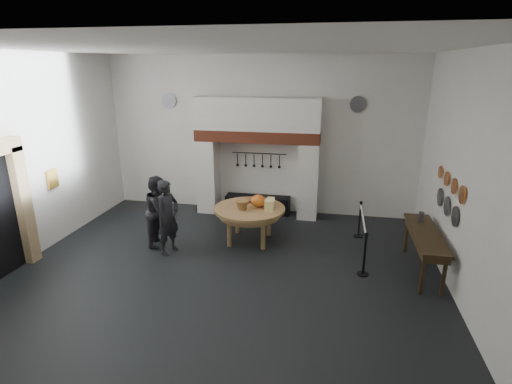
% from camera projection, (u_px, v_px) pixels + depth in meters
% --- Properties ---
extents(floor, '(9.00, 8.00, 0.02)m').
position_uv_depth(floor, '(225.00, 272.00, 8.47)').
color(floor, black).
rests_on(floor, ground).
extents(ceiling, '(9.00, 8.00, 0.02)m').
position_uv_depth(ceiling, '(219.00, 47.00, 7.10)').
color(ceiling, silver).
rests_on(ceiling, wall_back).
extents(wall_back, '(9.00, 0.02, 4.50)m').
position_uv_depth(wall_back, '(260.00, 136.00, 11.53)').
color(wall_back, silver).
rests_on(wall_back, floor).
extents(wall_front, '(9.00, 0.02, 4.50)m').
position_uv_depth(wall_front, '(115.00, 266.00, 4.04)').
color(wall_front, silver).
rests_on(wall_front, floor).
extents(wall_left, '(0.02, 8.00, 4.50)m').
position_uv_depth(wall_left, '(21.00, 160.00, 8.61)').
color(wall_left, silver).
rests_on(wall_left, floor).
extents(wall_right, '(0.02, 8.00, 4.50)m').
position_uv_depth(wall_right, '(471.00, 182.00, 6.96)').
color(wall_right, silver).
rests_on(wall_right, floor).
extents(chimney_pier_left, '(0.55, 0.70, 2.15)m').
position_uv_depth(chimney_pier_left, '(209.00, 176.00, 11.82)').
color(chimney_pier_left, silver).
rests_on(chimney_pier_left, floor).
extents(chimney_pier_right, '(0.55, 0.70, 2.15)m').
position_uv_depth(chimney_pier_right, '(308.00, 181.00, 11.28)').
color(chimney_pier_right, silver).
rests_on(chimney_pier_right, floor).
extents(hearth_brick_band, '(3.50, 0.72, 0.32)m').
position_uv_depth(hearth_brick_band, '(257.00, 136.00, 11.18)').
color(hearth_brick_band, '#9E442B').
rests_on(hearth_brick_band, chimney_pier_left).
extents(chimney_hood, '(3.50, 0.70, 0.90)m').
position_uv_depth(chimney_hood, '(257.00, 114.00, 11.00)').
color(chimney_hood, silver).
rests_on(chimney_hood, hearth_brick_band).
extents(iron_range, '(1.90, 0.45, 0.50)m').
position_uv_depth(iron_range, '(258.00, 204.00, 11.87)').
color(iron_range, black).
rests_on(iron_range, floor).
extents(utensil_rail, '(1.60, 0.02, 0.02)m').
position_uv_depth(utensil_rail, '(259.00, 153.00, 11.60)').
color(utensil_rail, black).
rests_on(utensil_rail, wall_back).
extents(door_jamb_far, '(0.22, 0.30, 2.60)m').
position_uv_depth(door_jamb_far, '(23.00, 206.00, 8.60)').
color(door_jamb_far, tan).
rests_on(door_jamb_far, floor).
extents(wall_plaque, '(0.05, 0.34, 0.44)m').
position_uv_depth(wall_plaque, '(53.00, 179.00, 9.55)').
color(wall_plaque, gold).
rests_on(wall_plaque, wall_left).
extents(work_table, '(1.96, 1.96, 0.07)m').
position_uv_depth(work_table, '(250.00, 209.00, 9.76)').
color(work_table, '#A5764E').
rests_on(work_table, floor).
extents(pumpkin, '(0.36, 0.36, 0.31)m').
position_uv_depth(pumpkin, '(258.00, 201.00, 9.76)').
color(pumpkin, orange).
rests_on(pumpkin, work_table).
extents(cheese_block_big, '(0.22, 0.22, 0.24)m').
position_uv_depth(cheese_block_big, '(269.00, 205.00, 9.57)').
color(cheese_block_big, '#F3E591').
rests_on(cheese_block_big, work_table).
extents(cheese_block_small, '(0.18, 0.18, 0.20)m').
position_uv_depth(cheese_block_small, '(271.00, 202.00, 9.87)').
color(cheese_block_small, '#DED985').
rests_on(cheese_block_small, work_table).
extents(wicker_basket, '(0.36, 0.36, 0.22)m').
position_uv_depth(wicker_basket, '(242.00, 205.00, 9.60)').
color(wicker_basket, '#A1743B').
rests_on(wicker_basket, work_table).
extents(bread_loaf, '(0.31, 0.18, 0.13)m').
position_uv_depth(bread_loaf, '(249.00, 200.00, 10.08)').
color(bread_loaf, '#AC673D').
rests_on(bread_loaf, work_table).
extents(visitor_near, '(0.62, 0.75, 1.75)m').
position_uv_depth(visitor_near, '(168.00, 217.00, 9.13)').
color(visitor_near, black).
rests_on(visitor_near, floor).
extents(visitor_far, '(0.71, 0.88, 1.72)m').
position_uv_depth(visitor_far, '(159.00, 211.00, 9.58)').
color(visitor_far, '#222227').
rests_on(visitor_far, floor).
extents(side_table, '(0.55, 2.20, 0.06)m').
position_uv_depth(side_table, '(426.00, 234.00, 8.26)').
color(side_table, '#392814').
rests_on(side_table, floor).
extents(pewter_jug, '(0.12, 0.12, 0.22)m').
position_uv_depth(pewter_jug, '(421.00, 217.00, 8.78)').
color(pewter_jug, '#4D4D52').
rests_on(pewter_jug, side_table).
extents(copper_pan_a, '(0.03, 0.34, 0.34)m').
position_uv_depth(copper_pan_a, '(462.00, 195.00, 7.24)').
color(copper_pan_a, '#C6662D').
rests_on(copper_pan_a, wall_right).
extents(copper_pan_b, '(0.03, 0.32, 0.32)m').
position_uv_depth(copper_pan_b, '(454.00, 186.00, 7.76)').
color(copper_pan_b, '#C6662D').
rests_on(copper_pan_b, wall_right).
extents(copper_pan_c, '(0.03, 0.30, 0.30)m').
position_uv_depth(copper_pan_c, '(447.00, 179.00, 8.27)').
color(copper_pan_c, '#C6662D').
rests_on(copper_pan_c, wall_right).
extents(copper_pan_d, '(0.03, 0.28, 0.28)m').
position_uv_depth(copper_pan_d, '(440.00, 172.00, 8.79)').
color(copper_pan_d, '#C6662D').
rests_on(copper_pan_d, wall_right).
extents(pewter_plate_left, '(0.03, 0.40, 0.40)m').
position_uv_depth(pewter_plate_left, '(455.00, 217.00, 7.58)').
color(pewter_plate_left, '#4C4C51').
rests_on(pewter_plate_left, wall_right).
extents(pewter_plate_mid, '(0.03, 0.40, 0.40)m').
position_uv_depth(pewter_plate_mid, '(447.00, 206.00, 8.14)').
color(pewter_plate_mid, '#4C4C51').
rests_on(pewter_plate_mid, wall_right).
extents(pewter_plate_right, '(0.03, 0.40, 0.40)m').
position_uv_depth(pewter_plate_right, '(440.00, 197.00, 8.71)').
color(pewter_plate_right, '#4C4C51').
rests_on(pewter_plate_right, wall_right).
extents(pewter_plate_back_left, '(0.44, 0.03, 0.44)m').
position_uv_depth(pewter_plate_back_left, '(169.00, 101.00, 11.70)').
color(pewter_plate_back_left, '#4C4C51').
rests_on(pewter_plate_back_left, wall_back).
extents(pewter_plate_back_right, '(0.44, 0.03, 0.44)m').
position_uv_depth(pewter_plate_back_right, '(358.00, 104.00, 10.70)').
color(pewter_plate_back_right, '#4C4C51').
rests_on(pewter_plate_back_right, wall_back).
extents(barrier_post_near, '(0.05, 0.05, 0.90)m').
position_uv_depth(barrier_post_near, '(365.00, 255.00, 8.24)').
color(barrier_post_near, black).
rests_on(barrier_post_near, floor).
extents(barrier_post_far, '(0.05, 0.05, 0.90)m').
position_uv_depth(barrier_post_far, '(360.00, 220.00, 10.11)').
color(barrier_post_far, black).
rests_on(barrier_post_far, floor).
extents(barrier_rope, '(0.04, 2.00, 0.04)m').
position_uv_depth(barrier_rope, '(363.00, 220.00, 9.05)').
color(barrier_rope, white).
rests_on(barrier_rope, barrier_post_near).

